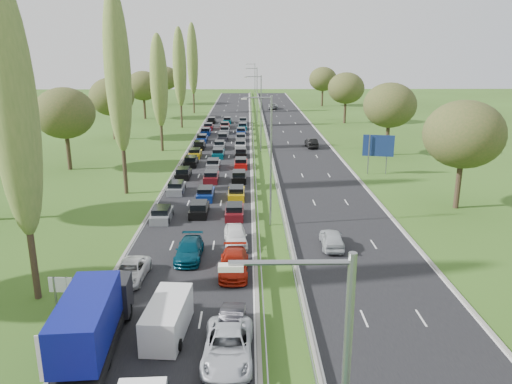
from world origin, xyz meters
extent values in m
plane|color=#304F18|center=(4.50, 80.00, 0.00)|extent=(260.00, 260.00, 0.00)
cube|color=black|center=(-2.25, 82.50, 0.00)|extent=(10.50, 215.00, 0.04)
cube|color=black|center=(11.25, 82.50, 0.00)|extent=(10.50, 215.00, 0.04)
cube|color=gray|center=(3.35, 82.50, 0.55)|extent=(0.06, 215.00, 0.32)
cube|color=gray|center=(5.65, 82.50, 0.55)|extent=(0.06, 215.00, 0.32)
cylinder|color=gray|center=(4.50, 43.00, 6.00)|extent=(0.18, 0.18, 12.00)
cylinder|color=gray|center=(4.50, 78.00, 6.00)|extent=(0.18, 0.18, 12.00)
cylinder|color=gray|center=(4.50, 113.00, 6.00)|extent=(0.18, 0.18, 12.00)
cylinder|color=gray|center=(4.50, 148.00, 6.00)|extent=(0.18, 0.18, 12.00)
cylinder|color=#2D2116|center=(-11.50, 29.00, 3.60)|extent=(0.44, 0.44, 7.20)
ellipsoid|color=#587331|center=(-11.50, 29.00, 12.40)|extent=(2.80, 2.80, 16.00)
cylinder|color=#2D2116|center=(-11.50, 54.00, 3.96)|extent=(0.44, 0.44, 7.92)
ellipsoid|color=#587331|center=(-11.50, 54.00, 13.64)|extent=(2.80, 2.80, 17.60)
cylinder|color=#2D2116|center=(-11.50, 79.00, 3.24)|extent=(0.44, 0.44, 6.48)
ellipsoid|color=#587331|center=(-11.50, 79.00, 11.16)|extent=(2.80, 2.80, 14.40)
cylinder|color=#2D2116|center=(-11.50, 104.00, 3.60)|extent=(0.44, 0.44, 7.20)
ellipsoid|color=#587331|center=(-11.50, 104.00, 12.40)|extent=(2.80, 2.80, 16.00)
cylinder|color=#2D2116|center=(-11.50, 129.00, 3.96)|extent=(0.44, 0.44, 7.92)
ellipsoid|color=#587331|center=(-11.50, 129.00, 13.64)|extent=(2.80, 2.80, 17.60)
cylinder|color=#2D2116|center=(-22.00, 66.00, 2.42)|extent=(0.56, 0.56, 4.84)
ellipsoid|color=#38471E|center=(-22.00, 66.00, 7.70)|extent=(8.00, 8.00, 6.80)
cylinder|color=#2D2116|center=(-22.00, 90.00, 2.42)|extent=(0.56, 0.56, 4.84)
ellipsoid|color=#38471E|center=(-22.00, 90.00, 7.70)|extent=(8.00, 8.00, 6.80)
cylinder|color=#2D2116|center=(-22.00, 118.00, 2.42)|extent=(0.56, 0.56, 4.84)
ellipsoid|color=#38471E|center=(-22.00, 118.00, 7.70)|extent=(8.00, 8.00, 6.80)
cylinder|color=#2D2116|center=(-22.00, 150.00, 2.42)|extent=(0.56, 0.56, 4.84)
ellipsoid|color=#38471E|center=(-22.00, 150.00, 7.70)|extent=(8.00, 8.00, 6.80)
cylinder|color=#2D2116|center=(24.00, 48.00, 2.42)|extent=(0.56, 0.56, 4.84)
ellipsoid|color=#38471E|center=(24.00, 48.00, 7.70)|extent=(8.00, 8.00, 6.80)
cylinder|color=#2D2116|center=(24.00, 75.00, 2.42)|extent=(0.56, 0.56, 4.84)
ellipsoid|color=#38471E|center=(24.00, 75.00, 7.70)|extent=(8.00, 8.00, 6.80)
cylinder|color=#2D2116|center=(24.00, 110.00, 2.42)|extent=(0.56, 0.56, 4.84)
ellipsoid|color=#38471E|center=(24.00, 110.00, 7.70)|extent=(8.00, 8.00, 6.80)
cylinder|color=#2D2116|center=(24.00, 145.00, 2.42)|extent=(0.56, 0.56, 4.84)
ellipsoid|color=#38471E|center=(24.00, 145.00, 7.70)|extent=(8.00, 8.00, 6.80)
cube|color=slate|center=(-5.89, 44.60, 0.44)|extent=(1.75, 4.00, 0.80)
cube|color=slate|center=(-5.81, 54.15, 0.44)|extent=(1.75, 4.00, 0.80)
cube|color=black|center=(-5.86, 61.05, 0.44)|extent=(1.75, 4.00, 0.80)
cube|color=black|center=(-5.66, 68.17, 0.44)|extent=(1.75, 4.00, 0.80)
cube|color=#BF990C|center=(-5.67, 73.85, 0.44)|extent=(1.75, 4.00, 0.80)
cube|color=black|center=(-5.61, 80.40, 0.44)|extent=(1.75, 4.00, 0.80)
cube|color=navy|center=(-5.74, 86.94, 0.44)|extent=(1.75, 4.00, 0.80)
cube|color=navy|center=(-5.71, 94.76, 0.44)|extent=(1.75, 4.00, 0.80)
cube|color=#590F14|center=(-5.67, 101.11, 0.44)|extent=(1.75, 4.00, 0.80)
cube|color=black|center=(-5.67, 110.35, 0.44)|extent=(1.75, 4.00, 0.80)
cube|color=black|center=(-2.45, 46.15, 0.44)|extent=(1.75, 4.00, 0.80)
cube|color=navy|center=(-2.27, 51.71, 0.44)|extent=(1.75, 4.00, 0.80)
cube|color=#590F14|center=(-2.16, 59.22, 0.44)|extent=(1.75, 4.00, 0.80)
cube|color=slate|center=(-2.38, 66.30, 0.44)|extent=(1.75, 4.00, 0.80)
cube|color=#053F4C|center=(-2.13, 73.71, 0.44)|extent=(1.75, 4.00, 0.80)
cube|color=slate|center=(-2.28, 80.51, 0.44)|extent=(1.75, 4.00, 0.80)
cube|color=black|center=(-2.11, 88.44, 0.44)|extent=(1.75, 4.00, 0.80)
cube|color=slate|center=(-2.13, 96.39, 0.44)|extent=(1.75, 4.00, 0.80)
cube|color=#A50C0A|center=(-2.36, 102.56, 0.44)|extent=(1.75, 4.00, 0.80)
cube|color=#053F4C|center=(-2.19, 110.44, 0.44)|extent=(1.75, 4.00, 0.80)
cube|color=#590F14|center=(1.08, 45.39, 0.44)|extent=(1.75, 4.00, 0.80)
cube|color=#BF990C|center=(1.13, 51.85, 0.44)|extent=(1.75, 4.00, 0.80)
cube|color=black|center=(1.29, 59.24, 0.44)|extent=(1.75, 4.00, 0.80)
cube|color=#A50C0A|center=(1.43, 66.84, 0.44)|extent=(1.75, 4.00, 0.80)
cube|color=black|center=(1.34, 74.16, 0.44)|extent=(1.75, 4.00, 0.80)
cube|color=silver|center=(1.16, 80.80, 0.44)|extent=(1.75, 4.00, 0.80)
cube|color=slate|center=(1.13, 87.83, 0.44)|extent=(1.75, 4.00, 0.80)
cube|color=navy|center=(1.10, 94.80, 0.44)|extent=(1.75, 4.00, 0.80)
cube|color=#053F4C|center=(1.31, 101.41, 0.44)|extent=(1.75, 4.00, 0.80)
cube|color=slate|center=(1.33, 109.70, 0.44)|extent=(1.75, 4.00, 0.80)
imported|color=silver|center=(-5.98, 31.59, 0.67)|extent=(2.44, 4.81, 1.30)
imported|color=#043649|center=(-2.21, 35.32, 0.73)|extent=(2.07, 4.95, 1.43)
imported|color=black|center=(1.45, 24.46, 0.68)|extent=(1.67, 4.11, 1.33)
imported|color=silver|center=(1.34, 21.94, 0.80)|extent=(2.65, 5.65, 1.56)
imported|color=#A21909|center=(1.38, 32.56, 0.77)|extent=(2.15, 5.18, 1.50)
imported|color=white|center=(1.35, 38.17, 0.80)|extent=(2.21, 4.74, 1.57)
imported|color=#B1B7BB|center=(9.36, 37.46, 0.78)|extent=(1.97, 4.51, 1.51)
imported|color=black|center=(13.05, 81.29, 0.78)|extent=(1.87, 4.72, 1.53)
imported|color=slate|center=(9.40, 137.89, 0.81)|extent=(2.83, 5.80, 1.59)
cube|color=black|center=(-5.91, 22.97, 0.72)|extent=(2.32, 8.68, 0.50)
cube|color=navy|center=(-5.91, 21.91, 2.45)|extent=(2.41, 6.56, 2.47)
cube|color=silver|center=(-5.91, 18.66, 2.45)|extent=(2.35, 0.06, 2.37)
cube|color=black|center=(-5.91, 26.25, 1.57)|extent=(2.35, 2.12, 2.20)
cylinder|color=black|center=(-5.91, 26.11, 0.52)|extent=(2.03, 1.00, 1.00)
cylinder|color=black|center=(-5.91, 19.83, 0.52)|extent=(2.03, 1.00, 1.00)
cube|color=silver|center=(-2.20, 24.41, 1.07)|extent=(2.01, 5.02, 2.01)
cube|color=black|center=(-2.20, 26.62, 0.97)|extent=(1.96, 0.80, 1.61)
cylinder|color=black|center=(-3.06, 26.02, 0.36)|extent=(0.25, 0.68, 0.68)
cylinder|color=black|center=(-1.35, 22.81, 0.36)|extent=(0.25, 0.68, 0.68)
cylinder|color=gray|center=(-9.80, 27.68, 1.05)|extent=(0.16, 0.16, 2.10)
cylinder|color=gray|center=(-9.00, 27.68, 1.05)|extent=(0.16, 0.16, 2.10)
cube|color=white|center=(-9.40, 27.68, 1.60)|extent=(1.50, 0.19, 1.00)
cylinder|color=gray|center=(18.20, 62.66, 2.60)|extent=(0.16, 0.16, 5.20)
cylinder|color=gray|center=(20.60, 62.66, 2.60)|extent=(0.16, 0.16, 5.20)
cube|color=navy|center=(19.40, 62.66, 3.80)|extent=(3.93, 0.96, 2.80)
camera|label=1|loc=(2.45, -1.04, 15.84)|focal=35.00mm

